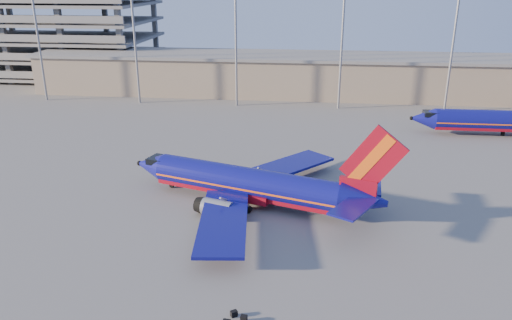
{
  "coord_description": "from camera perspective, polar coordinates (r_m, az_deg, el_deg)",
  "views": [
    {
      "loc": [
        10.21,
        -49.99,
        23.95
      ],
      "look_at": [
        3.82,
        4.07,
        4.0
      ],
      "focal_mm": 35.0,
      "sensor_mm": 36.0,
      "label": 1
    }
  ],
  "objects": [
    {
      "name": "aircraft_second",
      "position": [
        89.46,
        27.08,
        4.01
      ],
      "size": [
        31.99,
        12.47,
        10.84
      ],
      "rotation": [
        0.0,
        0.0,
        0.01
      ],
      "color": "navy",
      "rests_on": "ground"
    },
    {
      "name": "terminal_building",
      "position": [
        109.76,
        6.62,
        9.69
      ],
      "size": [
        122.0,
        16.0,
        8.5
      ],
      "color": "tan",
      "rests_on": "ground"
    },
    {
      "name": "parking_garage",
      "position": [
        144.05,
        -24.09,
        13.58
      ],
      "size": [
        62.0,
        32.0,
        21.4
      ],
      "color": "slate",
      "rests_on": "ground"
    },
    {
      "name": "light_mast_row",
      "position": [
        96.34,
        3.78,
        16.28
      ],
      "size": [
        101.6,
        1.6,
        28.65
      ],
      "color": "gray",
      "rests_on": "ground"
    },
    {
      "name": "aircraft_main",
      "position": [
        55.56,
        -0.43,
        -2.8
      ],
      "size": [
        30.95,
        29.29,
        10.81
      ],
      "rotation": [
        0.0,
        0.0,
        -0.31
      ],
      "color": "navy",
      "rests_on": "ground"
    },
    {
      "name": "ground",
      "position": [
        56.36,
        -4.36,
        -5.08
      ],
      "size": [
        220.0,
        220.0,
        0.0
      ],
      "primitive_type": "plane",
      "color": "slate",
      "rests_on": "ground"
    }
  ]
}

